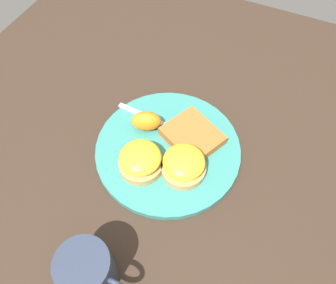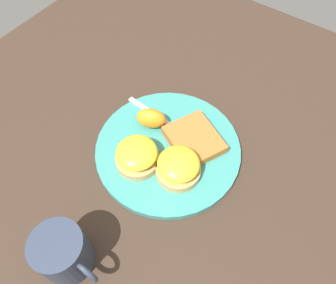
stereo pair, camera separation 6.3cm
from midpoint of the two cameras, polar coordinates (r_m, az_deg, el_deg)
ground_plane at (r=0.66m, az=2.73°, el=-1.83°), size 1.10×1.10×0.00m
plate at (r=0.65m, az=2.75°, el=-1.51°), size 0.29×0.29×0.01m
sandwich_benedict_left at (r=0.61m, az=-2.48°, el=-2.58°), size 0.08×0.08×0.05m
sandwich_benedict_right at (r=0.60m, az=4.83°, el=-4.52°), size 0.08×0.08×0.05m
hashbrown_patty at (r=0.65m, az=7.33°, el=0.22°), size 0.13×0.13×0.02m
orange_wedge at (r=0.66m, az=-0.21°, el=3.94°), size 0.07×0.06×0.04m
fork at (r=0.67m, az=3.99°, el=2.09°), size 0.22×0.03×0.00m
cup at (r=0.54m, az=-14.46°, el=-18.56°), size 0.11×0.08×0.09m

